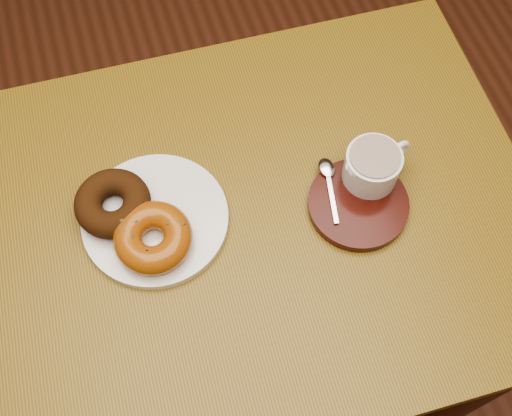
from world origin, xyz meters
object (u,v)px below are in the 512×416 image
object	(u,v)px
cafe_table	(244,252)
donut_plate	(155,219)
coffee_cup	(373,166)
saucer	(358,204)

from	to	relation	value
cafe_table	donut_plate	bearing A→B (deg)	167.07
coffee_cup	cafe_table	bearing A→B (deg)	165.81
cafe_table	saucer	size ratio (longest dim) A/B	6.08
donut_plate	coffee_cup	bearing A→B (deg)	-5.26
cafe_table	saucer	distance (m)	0.22
cafe_table	saucer	xyz separation A→B (m)	(0.17, -0.03, 0.14)
donut_plate	coffee_cup	world-z (taller)	coffee_cup
saucer	coffee_cup	xyz separation A→B (m)	(0.03, 0.04, 0.04)
saucer	coffee_cup	size ratio (longest dim) A/B	1.38
cafe_table	coffee_cup	distance (m)	0.27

